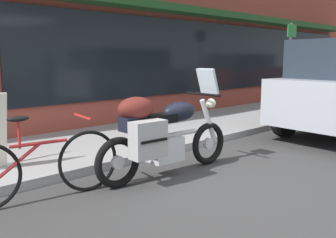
# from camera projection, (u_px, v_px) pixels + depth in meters

# --- Properties ---
(ground_plane) EXTENTS (80.00, 80.00, 0.00)m
(ground_plane) POSITION_uv_depth(u_px,v_px,m) (217.00, 180.00, 4.70)
(ground_plane) COLOR #3A3A3A
(sidewalk_curb) EXTENTS (30.00, 2.45, 0.12)m
(sidewalk_curb) POSITION_uv_depth(u_px,v_px,m) (325.00, 102.00, 12.65)
(sidewalk_curb) COLOR #999999
(sidewalk_curb) RESTS_ON ground_plane
(touring_motorcycle) EXTENTS (2.16, 0.62, 1.38)m
(touring_motorcycle) POSITION_uv_depth(u_px,v_px,m) (161.00, 132.00, 4.72)
(touring_motorcycle) COLOR black
(touring_motorcycle) RESTS_ON ground_plane
(parked_bicycle) EXTENTS (1.78, 0.48, 0.95)m
(parked_bicycle) POSITION_uv_depth(u_px,v_px,m) (40.00, 166.00, 3.96)
(parked_bicycle) COLOR black
(parked_bicycle) RESTS_ON ground_plane
(parking_sign_pole) EXTENTS (0.44, 0.07, 2.31)m
(parking_sign_pole) POSITION_uv_depth(u_px,v_px,m) (290.00, 59.00, 9.85)
(parking_sign_pole) COLOR #59595B
(parking_sign_pole) RESTS_ON sidewalk_curb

